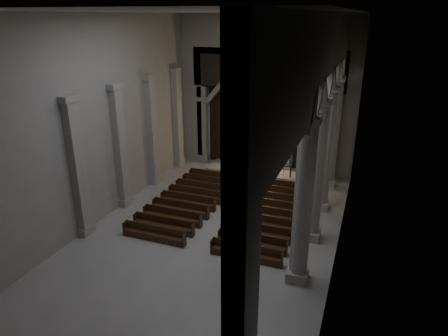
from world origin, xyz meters
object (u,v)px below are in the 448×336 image
Objects in this scene: altar at (259,163)px; pews at (227,209)px; altar_rail at (257,166)px; candle_stand_left at (227,166)px; candle_stand_right at (298,180)px; worshipper at (257,180)px.

pews is (0.14, -7.92, -0.37)m from altar.
altar reaches higher than altar_rail.
candle_stand_left is at bearing 110.15° from pews.
pews is (-3.36, -6.22, -0.05)m from candle_stand_right.
candle_stand_left is (-2.46, -0.84, -0.23)m from altar.
candle_stand_left is 1.22× the size of worshipper.
altar is at bearing 99.35° from altar_rail.
altar_rail is at bearing -80.65° from altar.
altar is at bearing 18.85° from candle_stand_left.
worshipper reaches higher than altar.
candle_stand_right is 3.17m from worshipper.
worshipper is at bearing -37.45° from candle_stand_left.
altar_rail is 2.61m from candle_stand_left.
worshipper is at bearing -76.50° from altar.
candle_stand_left is 0.17× the size of pews.
worshipper reaches higher than pews.
worshipper is at bearing -75.08° from altar_rail.
altar is 0.87m from altar_rail.
candle_stand_left is (-2.60, 0.02, -0.27)m from altar_rail.
candle_stand_right is 0.96× the size of worshipper.
pews is 7.27× the size of worshipper.
pews is 4.65m from worshipper.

